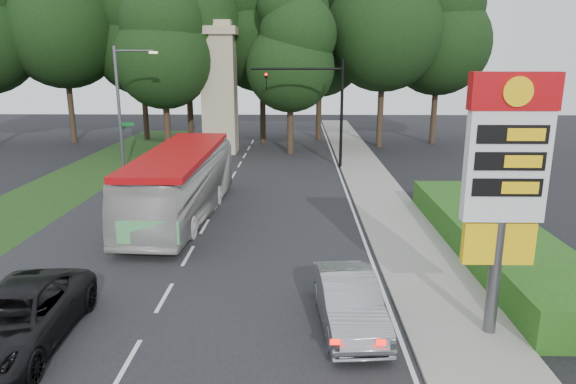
{
  "coord_description": "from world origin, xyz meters",
  "views": [
    {
      "loc": [
        4.08,
        -10.41,
        7.09
      ],
      "look_at": [
        3.72,
        8.69,
        2.2
      ],
      "focal_mm": 32.0,
      "sensor_mm": 36.0,
      "label": 1
    }
  ],
  "objects_px": {
    "streetlight_signs": "(122,104)",
    "monument": "(220,87)",
    "gas_station_pylon": "(506,172)",
    "suv_charcoal": "(14,320)",
    "transit_bus": "(181,184)",
    "traffic_signal_mast": "(322,99)",
    "sedan_silver": "(349,301)"
  },
  "relations": [
    {
      "from": "streetlight_signs",
      "to": "monument",
      "type": "relative_size",
      "value": 0.8
    },
    {
      "from": "gas_station_pylon",
      "to": "streetlight_signs",
      "type": "height_order",
      "value": "streetlight_signs"
    },
    {
      "from": "streetlight_signs",
      "to": "suv_charcoal",
      "type": "relative_size",
      "value": 1.45
    },
    {
      "from": "streetlight_signs",
      "to": "monument",
      "type": "height_order",
      "value": "monument"
    },
    {
      "from": "transit_bus",
      "to": "suv_charcoal",
      "type": "xyz_separation_m",
      "value": [
        -1.79,
        -11.29,
        -0.82
      ]
    },
    {
      "from": "traffic_signal_mast",
      "to": "sedan_silver",
      "type": "xyz_separation_m",
      "value": [
        -0.18,
        -21.55,
        -3.95
      ]
    },
    {
      "from": "sedan_silver",
      "to": "suv_charcoal",
      "type": "relative_size",
      "value": 0.8
    },
    {
      "from": "gas_station_pylon",
      "to": "monument",
      "type": "distance_m",
      "value": 30.17
    },
    {
      "from": "traffic_signal_mast",
      "to": "suv_charcoal",
      "type": "xyz_separation_m",
      "value": [
        -8.73,
        -22.83,
        -3.91
      ]
    },
    {
      "from": "streetlight_signs",
      "to": "monument",
      "type": "xyz_separation_m",
      "value": [
        4.99,
        7.99,
        0.67
      ]
    },
    {
      "from": "traffic_signal_mast",
      "to": "monument",
      "type": "height_order",
      "value": "monument"
    },
    {
      "from": "gas_station_pylon",
      "to": "sedan_silver",
      "type": "height_order",
      "value": "gas_station_pylon"
    },
    {
      "from": "gas_station_pylon",
      "to": "transit_bus",
      "type": "xyz_separation_m",
      "value": [
        -10.46,
        10.46,
        -2.86
      ]
    },
    {
      "from": "sedan_silver",
      "to": "gas_station_pylon",
      "type": "bearing_deg",
      "value": -12.1
    },
    {
      "from": "gas_station_pylon",
      "to": "suv_charcoal",
      "type": "relative_size",
      "value": 1.24
    },
    {
      "from": "monument",
      "to": "suv_charcoal",
      "type": "distance_m",
      "value": 29.17
    },
    {
      "from": "monument",
      "to": "suv_charcoal",
      "type": "bearing_deg",
      "value": -92.09
    },
    {
      "from": "transit_bus",
      "to": "suv_charcoal",
      "type": "distance_m",
      "value": 11.46
    },
    {
      "from": "streetlight_signs",
      "to": "monument",
      "type": "bearing_deg",
      "value": 58.03
    },
    {
      "from": "streetlight_signs",
      "to": "suv_charcoal",
      "type": "height_order",
      "value": "streetlight_signs"
    },
    {
      "from": "traffic_signal_mast",
      "to": "transit_bus",
      "type": "relative_size",
      "value": 0.63
    },
    {
      "from": "streetlight_signs",
      "to": "transit_bus",
      "type": "relative_size",
      "value": 0.7
    },
    {
      "from": "traffic_signal_mast",
      "to": "gas_station_pylon",
      "type": "bearing_deg",
      "value": -80.91
    },
    {
      "from": "traffic_signal_mast",
      "to": "streetlight_signs",
      "type": "height_order",
      "value": "streetlight_signs"
    },
    {
      "from": "monument",
      "to": "sedan_silver",
      "type": "distance_m",
      "value": 28.89
    },
    {
      "from": "streetlight_signs",
      "to": "suv_charcoal",
      "type": "bearing_deg",
      "value": -79.3
    },
    {
      "from": "gas_station_pylon",
      "to": "monument",
      "type": "height_order",
      "value": "monument"
    },
    {
      "from": "monument",
      "to": "gas_station_pylon",
      "type": "bearing_deg",
      "value": -68.2
    },
    {
      "from": "monument",
      "to": "transit_bus",
      "type": "bearing_deg",
      "value": -87.6
    },
    {
      "from": "gas_station_pylon",
      "to": "traffic_signal_mast",
      "type": "bearing_deg",
      "value": 99.09
    },
    {
      "from": "traffic_signal_mast",
      "to": "transit_bus",
      "type": "distance_m",
      "value": 13.82
    },
    {
      "from": "traffic_signal_mast",
      "to": "suv_charcoal",
      "type": "relative_size",
      "value": 1.31
    }
  ]
}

